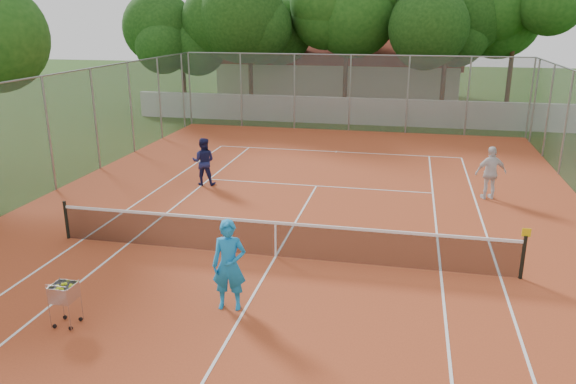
% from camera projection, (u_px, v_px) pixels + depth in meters
% --- Properties ---
extents(ground, '(120.00, 120.00, 0.00)m').
position_uv_depth(ground, '(276.00, 257.00, 14.43)').
color(ground, '#1D3A0F').
rests_on(ground, ground).
extents(court_pad, '(18.00, 34.00, 0.02)m').
position_uv_depth(court_pad, '(276.00, 257.00, 14.43)').
color(court_pad, '#AE4521').
rests_on(court_pad, ground).
extents(court_lines, '(10.98, 23.78, 0.01)m').
position_uv_depth(court_lines, '(276.00, 256.00, 14.43)').
color(court_lines, white).
rests_on(court_lines, court_pad).
extents(tennis_net, '(11.88, 0.10, 0.98)m').
position_uv_depth(tennis_net, '(276.00, 239.00, 14.28)').
color(tennis_net, black).
rests_on(tennis_net, court_pad).
extents(perimeter_fence, '(18.00, 34.00, 4.00)m').
position_uv_depth(perimeter_fence, '(275.00, 183.00, 13.83)').
color(perimeter_fence, slate).
rests_on(perimeter_fence, ground).
extents(boundary_wall, '(26.00, 0.30, 1.50)m').
position_uv_depth(boundary_wall, '(353.00, 111.00, 31.92)').
color(boundary_wall, silver).
rests_on(boundary_wall, ground).
extents(clubhouse, '(16.40, 9.00, 4.40)m').
position_uv_depth(clubhouse, '(340.00, 69.00, 41.21)').
color(clubhouse, beige).
rests_on(clubhouse, ground).
extents(tropical_trees, '(29.00, 19.00, 10.00)m').
position_uv_depth(tropical_trees, '(361.00, 32.00, 33.44)').
color(tropical_trees, '#11330C').
rests_on(tropical_trees, ground).
extents(player_near, '(0.77, 0.56, 1.96)m').
position_uv_depth(player_near, '(229.00, 265.00, 11.62)').
color(player_near, '#1886CF').
rests_on(player_near, court_pad).
extents(player_far_left, '(0.93, 0.77, 1.74)m').
position_uv_depth(player_far_left, '(204.00, 161.00, 20.33)').
color(player_far_left, '#1A1E50').
rests_on(player_far_left, court_pad).
extents(player_far_right, '(1.14, 0.71, 1.80)m').
position_uv_depth(player_far_right, '(491.00, 173.00, 18.73)').
color(player_far_right, silver).
rests_on(player_far_right, court_pad).
extents(ball_hopper, '(0.60, 0.60, 0.98)m').
position_uv_depth(ball_hopper, '(65.00, 303.00, 11.09)').
color(ball_hopper, '#B8B7BF').
rests_on(ball_hopper, court_pad).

